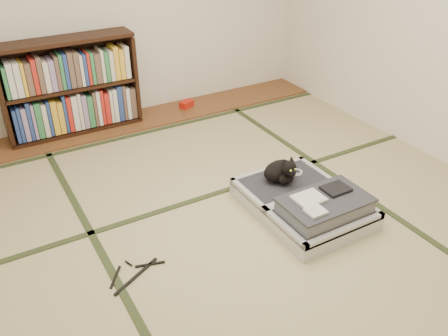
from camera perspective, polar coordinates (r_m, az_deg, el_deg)
floor at (r=3.48m, az=2.19°, el=-6.30°), size 4.50×4.50×0.00m
wood_strip at (r=5.04m, az=-9.99°, el=5.77°), size 4.00×0.50×0.02m
red_item at (r=5.24m, az=-4.53°, el=7.67°), size 0.17×0.14×0.07m
room_shell at (r=2.85m, az=2.79°, el=17.88°), size 4.50×4.50×4.50m
tatami_borders at (r=3.83m, az=-1.73°, el=-2.41°), size 4.00×4.50×0.01m
bookcase at (r=4.79m, az=-17.96°, el=9.09°), size 1.27×0.29×0.92m
suitcase at (r=3.53m, az=9.87°, el=-4.26°), size 0.70×0.93×0.28m
cat at (r=3.64m, az=6.96°, el=-0.39°), size 0.31×0.31×0.25m
cable_coil at (r=3.81m, az=8.73°, el=-0.51°), size 0.10×0.10×0.02m
hanger at (r=3.09m, az=-10.71°, el=-12.32°), size 0.39×0.27×0.01m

